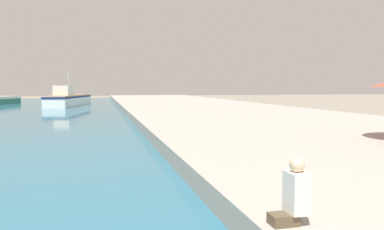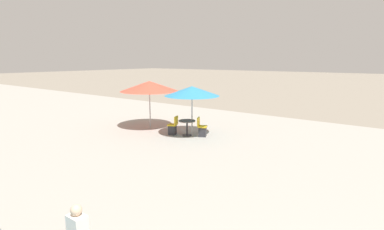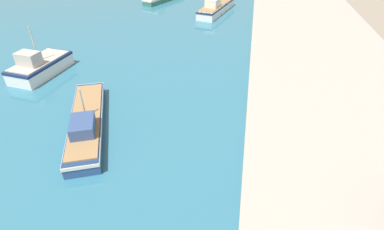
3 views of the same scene
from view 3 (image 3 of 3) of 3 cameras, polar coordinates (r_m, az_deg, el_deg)
water_basin at (r=48.03m, az=-25.56°, el=14.56°), size 56.00×90.00×0.04m
quay_promenade at (r=40.29m, az=22.89°, el=12.23°), size 16.00×90.00×0.57m
fishing_boat_near at (r=23.66m, az=-19.44°, el=-1.17°), size 6.33×10.78×3.32m
fishing_boat_mid at (r=33.70m, az=-27.03°, el=8.36°), size 3.79×6.73×4.82m
fishing_boat_far at (r=51.30m, az=4.66°, el=19.80°), size 5.12×11.41×4.51m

